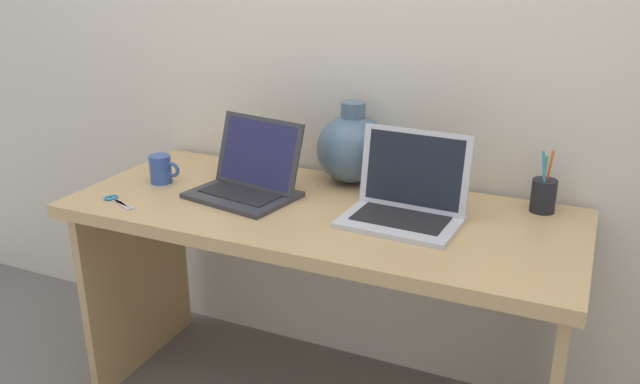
# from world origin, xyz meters

# --- Properties ---
(back_wall) EXTENTS (4.40, 0.04, 2.40)m
(back_wall) POSITION_xyz_m (0.00, 0.36, 1.20)
(back_wall) COLOR beige
(back_wall) RESTS_ON ground
(desk) EXTENTS (1.54, 0.64, 0.74)m
(desk) POSITION_xyz_m (0.00, 0.00, 0.58)
(desk) COLOR tan
(desk) RESTS_ON ground
(laptop_left) EXTENTS (0.36, 0.30, 0.23)m
(laptop_left) POSITION_xyz_m (-0.25, 0.02, 0.80)
(laptop_left) COLOR #333338
(laptop_left) RESTS_ON desk
(laptop_right) EXTENTS (0.34, 0.26, 0.25)m
(laptop_right) POSITION_xyz_m (0.26, 0.03, 0.80)
(laptop_right) COLOR silver
(laptop_right) RESTS_ON desk
(green_vase) EXTENTS (0.24, 0.24, 0.27)m
(green_vase) POSITION_xyz_m (0.00, 0.26, 0.85)
(green_vase) COLOR slate
(green_vase) RESTS_ON desk
(coffee_mug) EXTENTS (0.11, 0.07, 0.09)m
(coffee_mug) POSITION_xyz_m (-0.57, -0.01, 0.78)
(coffee_mug) COLOR #335199
(coffee_mug) RESTS_ON desk
(pen_cup) EXTENTS (0.07, 0.07, 0.19)m
(pen_cup) POSITION_xyz_m (0.61, 0.24, 0.79)
(pen_cup) COLOR black
(pen_cup) RESTS_ON desk
(scissors) EXTENTS (0.14, 0.08, 0.01)m
(scissors) POSITION_xyz_m (-0.60, -0.21, 0.74)
(scissors) COLOR #B7B7BC
(scissors) RESTS_ON desk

